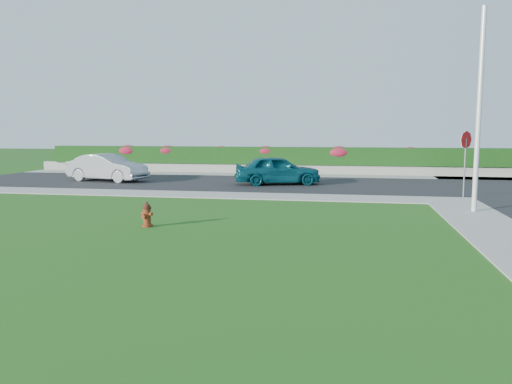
% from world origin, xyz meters
% --- Properties ---
extents(ground, '(120.00, 120.00, 0.00)m').
position_xyz_m(ground, '(0.00, 0.00, 0.00)').
color(ground, black).
rests_on(ground, ground).
extents(street_far, '(26.00, 8.00, 0.04)m').
position_xyz_m(street_far, '(-5.00, 14.00, 0.02)').
color(street_far, black).
rests_on(street_far, ground).
extents(sidewalk_far, '(24.00, 2.00, 0.04)m').
position_xyz_m(sidewalk_far, '(-6.00, 9.00, 0.02)').
color(sidewalk_far, gray).
rests_on(sidewalk_far, ground).
extents(curb_corner, '(2.00, 2.00, 0.04)m').
position_xyz_m(curb_corner, '(7.00, 9.00, 0.02)').
color(curb_corner, gray).
rests_on(curb_corner, ground).
extents(sidewalk_beyond, '(34.00, 2.00, 0.04)m').
position_xyz_m(sidewalk_beyond, '(-1.00, 19.00, 0.02)').
color(sidewalk_beyond, gray).
rests_on(sidewalk_beyond, ground).
extents(retaining_wall, '(34.00, 0.40, 0.60)m').
position_xyz_m(retaining_wall, '(-1.00, 20.50, 0.30)').
color(retaining_wall, gray).
rests_on(retaining_wall, ground).
extents(hedge, '(32.00, 0.90, 1.10)m').
position_xyz_m(hedge, '(-1.00, 20.60, 1.15)').
color(hedge, black).
rests_on(hedge, retaining_wall).
extents(fire_hydrant, '(0.37, 0.35, 0.71)m').
position_xyz_m(fire_hydrant, '(-2.55, 1.90, 0.34)').
color(fire_hydrant, '#55160D').
rests_on(fire_hydrant, ground).
extents(sedan_teal, '(4.61, 2.93, 1.46)m').
position_xyz_m(sedan_teal, '(-0.48, 13.56, 0.77)').
color(sedan_teal, '#0B4855').
rests_on(sedan_teal, street_far).
extents(sedan_silver, '(4.64, 2.44, 1.46)m').
position_xyz_m(sedan_silver, '(-9.72, 13.57, 0.77)').
color(sedan_silver, '#9FA1A6').
rests_on(sedan_silver, street_far).
extents(utility_pole, '(0.16, 0.16, 6.69)m').
position_xyz_m(utility_pole, '(7.22, 6.35, 3.35)').
color(utility_pole, silver).
rests_on(utility_pole, ground).
extents(stop_sign, '(0.55, 0.53, 2.74)m').
position_xyz_m(stop_sign, '(7.65, 10.03, 2.05)').
color(stop_sign, slate).
rests_on(stop_sign, ground).
extents(flower_clump_a, '(1.49, 0.96, 0.74)m').
position_xyz_m(flower_clump_a, '(-11.74, 20.50, 1.41)').
color(flower_clump_a, '#A91D3D').
rests_on(flower_clump_a, hedge).
extents(flower_clump_b, '(1.33, 0.85, 0.66)m').
position_xyz_m(flower_clump_b, '(-8.93, 20.50, 1.44)').
color(flower_clump_b, '#A91D3D').
rests_on(flower_clump_b, hedge).
extents(flower_clump_c, '(1.02, 0.65, 0.51)m').
position_xyz_m(flower_clump_c, '(-5.22, 20.50, 1.50)').
color(flower_clump_c, '#A91D3D').
rests_on(flower_clump_c, hedge).
extents(flower_clump_d, '(1.28, 0.82, 0.64)m').
position_xyz_m(flower_clump_d, '(-2.25, 20.50, 1.45)').
color(flower_clump_d, '#A91D3D').
rests_on(flower_clump_d, hedge).
extents(flower_clump_e, '(1.54, 0.99, 0.77)m').
position_xyz_m(flower_clump_e, '(2.40, 20.50, 1.39)').
color(flower_clump_e, '#A91D3D').
rests_on(flower_clump_e, hedge).
extents(flower_clump_f, '(1.01, 0.65, 0.51)m').
position_xyz_m(flower_clump_f, '(6.73, 20.50, 1.50)').
color(flower_clump_f, '#A91D3D').
rests_on(flower_clump_f, hedge).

